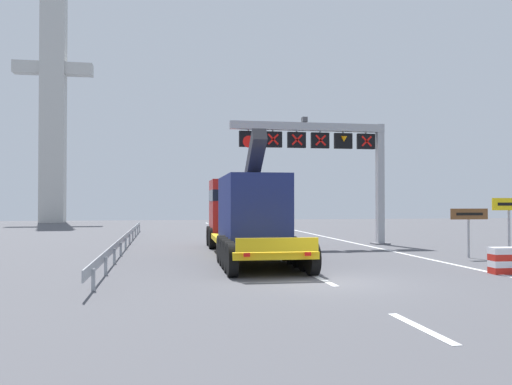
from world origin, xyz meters
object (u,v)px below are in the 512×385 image
overhead_lane_gantry (328,148)px  bridge_pylon_distant (53,95)px  crash_barrier_striped (505,261)px  heavy_haul_truck_yellow (244,212)px  exit_sign_yellow (510,214)px  tourist_info_sign_brown (469,220)px

overhead_lane_gantry → bridge_pylon_distant: size_ratio=0.31×
overhead_lane_gantry → crash_barrier_striped: (2.24, -12.54, -5.10)m
overhead_lane_gantry → heavy_haul_truck_yellow: overhead_lane_gantry is taller
crash_barrier_striped → bridge_pylon_distant: size_ratio=0.03×
heavy_haul_truck_yellow → crash_barrier_striped: 11.38m
exit_sign_yellow → tourist_info_sign_brown: 2.43m
overhead_lane_gantry → crash_barrier_striped: 13.72m
heavy_haul_truck_yellow → exit_sign_yellow: size_ratio=5.41×
overhead_lane_gantry → bridge_pylon_distant: bearing=121.2°
tourist_info_sign_brown → exit_sign_yellow: bearing=-84.1°
crash_barrier_striped → bridge_pylon_distant: bearing=116.4°
tourist_info_sign_brown → heavy_haul_truck_yellow: bearing=160.5°
heavy_haul_truck_yellow → exit_sign_yellow: 11.28m
crash_barrier_striped → tourist_info_sign_brown: bearing=70.7°
overhead_lane_gantry → exit_sign_yellow: 11.51m
overhead_lane_gantry → exit_sign_yellow: (4.17, -10.12, -3.56)m
bridge_pylon_distant → overhead_lane_gantry: bearing=-58.8°
overhead_lane_gantry → tourist_info_sign_brown: overhead_lane_gantry is taller
overhead_lane_gantry → crash_barrier_striped: size_ratio=9.05×
heavy_haul_truck_yellow → exit_sign_yellow: heavy_haul_truck_yellow is taller
exit_sign_yellow → bridge_pylon_distant: bridge_pylon_distant is taller
heavy_haul_truck_yellow → exit_sign_yellow: (9.70, -5.75, -0.01)m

